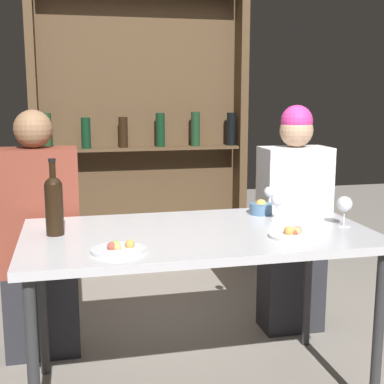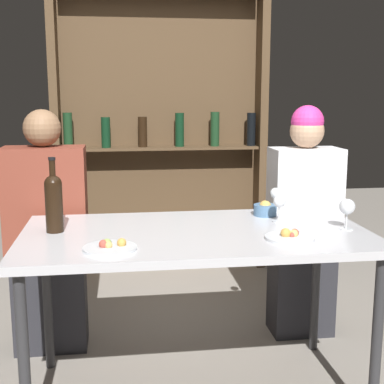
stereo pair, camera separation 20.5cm
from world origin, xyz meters
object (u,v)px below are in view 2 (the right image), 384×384
at_px(wine_glass_1, 275,195).
at_px(food_plate_0, 110,247).
at_px(seated_person_left, 48,240).
at_px(seated_person_right, 303,227).
at_px(snack_bowl, 265,209).
at_px(wine_bottle, 54,200).
at_px(wine_glass_0, 279,203).
at_px(food_plate_1, 290,236).
at_px(wine_glass_2, 347,208).

height_order(wine_glass_1, food_plate_0, wine_glass_1).
bearing_deg(seated_person_left, seated_person_right, 0.00).
height_order(snack_bowl, seated_person_left, seated_person_left).
height_order(wine_bottle, seated_person_right, seated_person_right).
height_order(wine_glass_0, seated_person_left, seated_person_left).
bearing_deg(snack_bowl, wine_bottle, -169.69).
bearing_deg(wine_glass_0, wine_bottle, -177.75).
height_order(wine_bottle, food_plate_0, wine_bottle).
distance_m(snack_bowl, seated_person_right, 0.47).
bearing_deg(wine_glass_1, food_plate_1, -100.30).
relative_size(wine_glass_1, snack_bowl, 1.05).
distance_m(food_plate_1, snack_bowl, 0.43).
xyz_separation_m(wine_bottle, seated_person_right, (1.29, 0.49, -0.28)).
relative_size(wine_glass_0, wine_glass_1, 1.07).
bearing_deg(food_plate_0, food_plate_1, 3.96).
relative_size(wine_glass_2, snack_bowl, 1.21).
height_order(wine_bottle, wine_glass_1, wine_bottle).
bearing_deg(food_plate_1, wine_glass_1, 79.70).
bearing_deg(food_plate_1, wine_glass_0, 81.52).
distance_m(wine_glass_0, snack_bowl, 0.15).
relative_size(wine_glass_1, seated_person_right, 0.09).
relative_size(wine_glass_0, snack_bowl, 1.13).
distance_m(wine_bottle, food_plate_0, 0.41).
height_order(food_plate_1, seated_person_right, seated_person_right).
relative_size(wine_glass_0, food_plate_1, 0.63).
xyz_separation_m(food_plate_0, seated_person_right, (1.06, 0.79, -0.16)).
distance_m(wine_bottle, seated_person_left, 0.59).
bearing_deg(wine_glass_2, seated_person_left, 155.46).
bearing_deg(food_plate_0, wine_bottle, 127.98).
bearing_deg(seated_person_right, wine_bottle, -159.28).
relative_size(food_plate_1, seated_person_right, 0.16).
bearing_deg(wine_glass_0, seated_person_left, 157.93).
bearing_deg(seated_person_right, wine_glass_1, -137.35).
distance_m(wine_glass_2, food_plate_1, 0.33).
bearing_deg(seated_person_right, food_plate_0, -143.06).
relative_size(wine_glass_2, food_plate_0, 0.66).
bearing_deg(wine_glass_0, food_plate_1, -98.48).
bearing_deg(food_plate_0, seated_person_left, 113.02).
distance_m(wine_glass_1, food_plate_1, 0.54).
bearing_deg(seated_person_left, food_plate_0, -66.98).
xyz_separation_m(wine_glass_2, food_plate_1, (-0.30, -0.12, -0.09)).
bearing_deg(snack_bowl, seated_person_right, 44.92).
relative_size(wine_bottle, snack_bowl, 2.87).
distance_m(wine_glass_1, food_plate_0, 1.01).
bearing_deg(food_plate_1, seated_person_left, 145.09).
height_order(wine_glass_1, snack_bowl, wine_glass_1).
height_order(wine_glass_2, food_plate_1, wine_glass_2).
xyz_separation_m(wine_glass_1, food_plate_0, (-0.82, -0.58, -0.07)).
bearing_deg(food_plate_1, wine_bottle, 165.26).
xyz_separation_m(wine_glass_2, seated_person_right, (0.03, 0.62, -0.24)).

